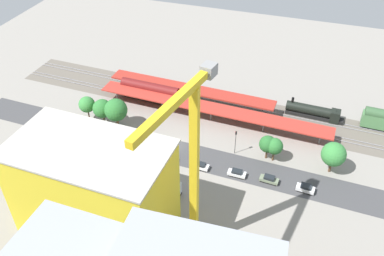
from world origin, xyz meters
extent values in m
plane|color=gray|center=(0.00, 0.00, 0.00)|extent=(186.50, 186.50, 0.00)
cube|color=#665E54|center=(0.00, -20.61, 0.00)|extent=(117.04, 19.05, 0.01)
cube|color=#424244|center=(0.00, 2.71, 0.00)|extent=(116.83, 13.70, 0.01)
cube|color=#9E9EA8|center=(0.00, -24.51, 0.18)|extent=(116.47, 4.82, 0.12)
cube|color=#9E9EA8|center=(0.00, -23.07, 0.18)|extent=(116.47, 4.82, 0.12)
cube|color=#9E9EA8|center=(0.00, -18.15, 0.18)|extent=(116.47, 4.82, 0.12)
cube|color=#9E9EA8|center=(0.00, -16.71, 0.18)|extent=(116.47, 4.82, 0.12)
cube|color=#B73328|center=(-5.27, -13.41, 4.01)|extent=(66.38, 8.05, 0.36)
cylinder|color=slate|center=(-35.05, -12.20, 1.91)|extent=(0.30, 0.30, 3.82)
cylinder|color=slate|center=(-20.16, -12.81, 1.91)|extent=(0.30, 0.30, 3.82)
cylinder|color=slate|center=(-5.27, -13.41, 1.91)|extent=(0.30, 0.30, 3.82)
cylinder|color=slate|center=(9.62, -14.01, 1.91)|extent=(0.30, 0.30, 3.82)
cylinder|color=slate|center=(24.50, -14.61, 1.91)|extent=(0.30, 0.30, 3.82)
cube|color=#A82D23|center=(3.07, -20.42, 4.30)|extent=(50.25, 6.99, 0.47)
cylinder|color=slate|center=(-19.46, -19.51, 2.03)|extent=(0.30, 0.30, 4.07)
cylinder|color=slate|center=(-4.44, -20.12, 2.03)|extent=(0.30, 0.30, 4.07)
cylinder|color=slate|center=(10.57, -20.72, 2.03)|extent=(0.30, 0.30, 4.07)
cylinder|color=slate|center=(25.59, -21.33, 2.03)|extent=(0.30, 0.30, 4.07)
cube|color=black|center=(-32.68, -23.79, 0.50)|extent=(16.20, 3.06, 1.00)
cylinder|color=black|center=(-31.41, -23.84, 2.34)|extent=(13.66, 3.23, 2.68)
cube|color=black|center=(-38.19, -23.57, 1.74)|extent=(2.66, 2.98, 3.49)
cylinder|color=black|center=(-26.13, -24.05, 4.38)|extent=(0.70, 0.70, 1.40)
cube|color=black|center=(14.76, -17.43, 0.30)|extent=(16.93, 3.06, 0.60)
cube|color=maroon|center=(14.76, -17.43, 2.34)|extent=(18.82, 3.73, 3.49)
cylinder|color=maroon|center=(14.76, -17.43, 4.34)|extent=(18.08, 3.70, 2.97)
cube|color=black|center=(-33.50, 6.19, 0.15)|extent=(3.59, 2.04, 0.30)
cube|color=silver|center=(-33.50, 6.19, 0.74)|extent=(4.25, 2.17, 0.88)
cube|color=#1E2328|center=(-33.50, 6.19, 1.53)|extent=(2.42, 1.81, 0.70)
cube|color=black|center=(-25.13, 5.83, 0.15)|extent=(3.83, 2.00, 0.30)
cube|color=gray|center=(-25.13, 5.83, 0.65)|extent=(4.54, 2.13, 0.71)
cube|color=#1E2328|center=(-25.13, 5.83, 1.34)|extent=(2.59, 1.76, 0.67)
cube|color=black|center=(-17.48, 6.21, 0.15)|extent=(3.67, 1.77, 0.30)
cube|color=silver|center=(-17.48, 6.21, 0.66)|extent=(4.37, 1.86, 0.73)
cube|color=#1E2328|center=(-17.48, 6.21, 1.33)|extent=(2.46, 1.61, 0.60)
cube|color=black|center=(-8.54, 6.51, 0.15)|extent=(3.49, 1.95, 0.30)
cube|color=silver|center=(-8.54, 6.51, 0.66)|extent=(4.14, 2.06, 0.72)
cube|color=#1E2328|center=(-8.54, 6.51, 1.29)|extent=(2.35, 1.74, 0.53)
cube|color=black|center=(0.22, 6.42, 0.15)|extent=(4.12, 2.01, 0.30)
cube|color=black|center=(0.22, 6.42, 0.71)|extent=(4.89, 2.15, 0.81)
cube|color=#1E2328|center=(0.22, 6.42, 1.37)|extent=(2.78, 1.76, 0.51)
cube|color=black|center=(8.81, 6.60, 0.15)|extent=(3.82, 1.85, 0.30)
cube|color=silver|center=(8.81, 6.60, 0.66)|extent=(4.53, 1.95, 0.71)
cube|color=#1E2328|center=(8.81, 6.60, 1.28)|extent=(2.57, 1.64, 0.54)
cube|color=yellow|center=(5.79, 29.93, 10.52)|extent=(29.79, 17.35, 21.04)
cube|color=#B7B2A8|center=(5.79, 29.93, 21.24)|extent=(30.41, 17.97, 0.40)
cube|color=gray|center=(-13.96, 28.16, 0.60)|extent=(3.60, 3.60, 1.20)
cube|color=yellow|center=(-13.96, 28.16, 18.53)|extent=(1.40, 1.40, 37.06)
cube|color=yellow|center=(-12.72, 34.63, 37.66)|extent=(4.78, 19.06, 1.20)
cube|color=gray|center=(-14.80, 23.74, 37.66)|extent=(2.41, 2.73, 2.00)
cube|color=black|center=(-2.15, 16.64, 0.25)|extent=(9.72, 2.93, 0.50)
cube|color=silver|center=(-3.23, 16.71, 1.94)|extent=(7.59, 3.04, 2.89)
cube|color=silver|center=(1.56, 16.39, 1.65)|extent=(2.33, 2.68, 2.29)
cube|color=black|center=(-0.33, 15.55, 0.25)|extent=(10.08, 3.56, 0.50)
cube|color=silver|center=(-1.37, 15.69, 1.83)|extent=(8.03, 3.54, 2.66)
cube|color=silver|center=(3.52, 15.04, 1.78)|extent=(2.41, 2.79, 2.57)
cylinder|color=brown|center=(17.83, -1.91, 1.86)|extent=(0.59, 0.59, 3.73)
sphere|color=#2D7233|center=(17.83, -1.91, 5.88)|extent=(6.16, 6.16, 6.16)
cylinder|color=brown|center=(27.05, -2.54, 1.83)|extent=(0.40, 0.40, 3.66)
sphere|color=#38843D|center=(27.05, -2.54, 5.23)|extent=(4.50, 4.50, 4.50)
cylinder|color=brown|center=(-24.66, -1.96, 1.55)|extent=(0.44, 0.44, 3.10)
sphere|color=#2D7233|center=(-24.66, -1.96, 4.54)|extent=(4.12, 4.12, 4.12)
cylinder|color=brown|center=(22.22, -2.28, 1.63)|extent=(0.49, 0.49, 3.26)
sphere|color=#2D7233|center=(22.22, -2.28, 5.09)|extent=(5.20, 5.20, 5.20)
cylinder|color=brown|center=(-22.92, -2.33, 1.48)|extent=(0.46, 0.46, 2.97)
sphere|color=#28662D|center=(-22.92, -2.33, 4.46)|extent=(4.26, 4.26, 4.26)
cylinder|color=brown|center=(-38.32, -2.29, 1.70)|extent=(0.58, 0.58, 3.39)
sphere|color=#38843D|center=(-38.32, -2.29, 5.44)|extent=(5.84, 5.84, 5.84)
cylinder|color=#333333|center=(-15.06, -1.56, 3.03)|extent=(0.16, 0.16, 6.06)
cube|color=black|center=(-15.06, -1.56, 6.51)|extent=(0.36, 0.36, 0.90)
sphere|color=red|center=(-14.84, -1.56, 6.81)|extent=(0.20, 0.20, 0.20)
camera|label=1|loc=(-30.03, 77.54, 69.42)|focal=38.88mm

